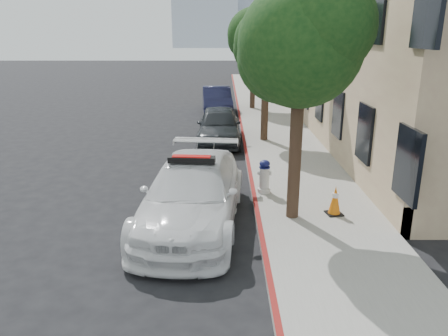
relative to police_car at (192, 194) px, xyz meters
name	(u,v)px	position (x,y,z in m)	size (l,w,h in m)	color
ground	(183,193)	(-0.45, 2.15, -0.80)	(120.00, 120.00, 0.00)	black
sidewalk	(271,122)	(3.15, 12.15, -0.73)	(3.20, 50.00, 0.15)	gray
curb_strip	(241,122)	(1.61, 12.15, -0.73)	(0.12, 50.00, 0.15)	maroon
building	(360,23)	(8.75, 17.15, 4.20)	(8.00, 36.00, 10.00)	tan
tree_near	(302,44)	(2.48, 0.13, 3.47)	(2.92, 2.82, 5.62)	black
tree_mid	(267,41)	(2.48, 8.13, 3.36)	(2.77, 2.64, 5.43)	black
tree_far	(254,34)	(2.48, 16.13, 3.58)	(3.10, 3.00, 5.81)	black
police_car	(192,194)	(0.00, 0.00, 0.00)	(2.72, 5.69, 1.75)	white
parked_car_mid	(219,125)	(0.55, 8.21, -0.05)	(1.78, 4.42, 1.50)	#22262A
parked_car_far	(217,100)	(0.35, 15.23, -0.06)	(1.57, 4.51, 1.49)	#151634
fire_hydrant	(264,177)	(1.90, 1.83, -0.19)	(0.40, 0.37, 0.95)	silver
traffic_cone	(335,200)	(3.52, 0.28, -0.28)	(0.45, 0.45, 0.74)	black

